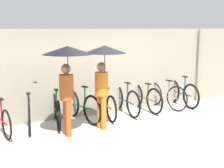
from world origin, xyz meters
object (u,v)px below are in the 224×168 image
Objects in this scene: parked_bicycle_4 at (104,104)px; pedestrian_center at (104,64)px; parked_bicycle_6 at (144,98)px; parked_bicycle_2 at (56,110)px; parked_bicycle_0 at (0,118)px; parked_bicycle_8 at (181,93)px; parked_bicycle_7 at (164,95)px; parked_bicycle_1 at (29,114)px; parked_bicycle_5 at (125,100)px; pedestrian_leading at (67,64)px; parked_bicycle_3 at (81,106)px.

pedestrian_center is at bearing 159.53° from parked_bicycle_4.
parked_bicycle_4 is at bearing 91.26° from parked_bicycle_6.
parked_bicycle_2 is 2.73m from parked_bicycle_6.
parked_bicycle_0 reaches higher than parked_bicycle_6.
parked_bicycle_8 is (1.37, -0.03, 0.01)m from parked_bicycle_6.
pedestrian_center is at bearing 97.60° from parked_bicycle_7.
parked_bicycle_1 is 2.73m from parked_bicycle_5.
parked_bicycle_0 is at bearing -35.51° from pedestrian_leading.
parked_bicycle_3 reaches higher than parked_bicycle_1.
parked_bicycle_7 is at bearing -95.73° from parked_bicycle_6.
parked_bicycle_1 is 0.94× the size of parked_bicycle_8.
pedestrian_leading reaches higher than parked_bicycle_6.
parked_bicycle_7 is at bearing 95.85° from parked_bicycle_8.
parked_bicycle_3 is (2.05, 0.01, 0.04)m from parked_bicycle_0.
parked_bicycle_4 is (0.68, 0.03, -0.03)m from parked_bicycle_3.
parked_bicycle_6 reaches higher than parked_bicycle_8.
parked_bicycle_4 is 1.08× the size of parked_bicycle_7.
parked_bicycle_6 is 1.04× the size of parked_bicycle_7.
parked_bicycle_5 reaches higher than parked_bicycle_6.
parked_bicycle_6 is (2.73, 0.08, 0.00)m from parked_bicycle_2.
parked_bicycle_6 is (4.10, 0.09, 0.03)m from parked_bicycle_0.
pedestrian_leading is (-4.14, -1.06, 1.24)m from parked_bicycle_8.
parked_bicycle_4 is 1.01× the size of parked_bicycle_5.
parked_bicycle_1 is at bearing 90.75° from parked_bicycle_6.
parked_bicycle_4 is at bearing -76.04° from parked_bicycle_2.
parked_bicycle_0 is at bearing 94.14° from parked_bicycle_8.
parked_bicycle_1 is 0.92× the size of parked_bicycle_2.
pedestrian_leading reaches higher than parked_bicycle_0.
parked_bicycle_3 is 1.75m from pedestrian_leading.
parked_bicycle_2 is at bearing 95.32° from parked_bicycle_5.
parked_bicycle_1 is 4.09m from parked_bicycle_7.
parked_bicycle_0 is at bearing -30.32° from pedestrian_center.
parked_bicycle_2 is at bearing 90.78° from parked_bicycle_6.
parked_bicycle_5 is (3.42, 0.08, 0.03)m from parked_bicycle_0.
parked_bicycle_2 is 1.01× the size of parked_bicycle_3.
parked_bicycle_2 is 2.05m from parked_bicycle_5.
parked_bicycle_1 is 0.81× the size of pedestrian_center.
parked_bicycle_0 is 1.00× the size of parked_bicycle_3.
parked_bicycle_3 is 0.87× the size of pedestrian_center.
parked_bicycle_2 is 0.99× the size of parked_bicycle_4.
parked_bicycle_4 is at bearing -98.45° from parked_bicycle_3.
pedestrian_center is at bearing -178.26° from parked_bicycle_3.
parked_bicycle_7 is (4.09, 0.04, 0.02)m from parked_bicycle_1.
pedestrian_leading is 1.01× the size of pedestrian_center.
parked_bicycle_7 is at bearing -167.70° from pedestrian_center.
pedestrian_leading is at bearing 132.78° from parked_bicycle_4.
parked_bicycle_6 is (3.41, 0.10, 0.01)m from parked_bicycle_1.
pedestrian_leading reaches higher than parked_bicycle_5.
parked_bicycle_2 is (0.68, 0.02, 0.01)m from parked_bicycle_1.
parked_bicycle_4 is at bearing -75.57° from parked_bicycle_1.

